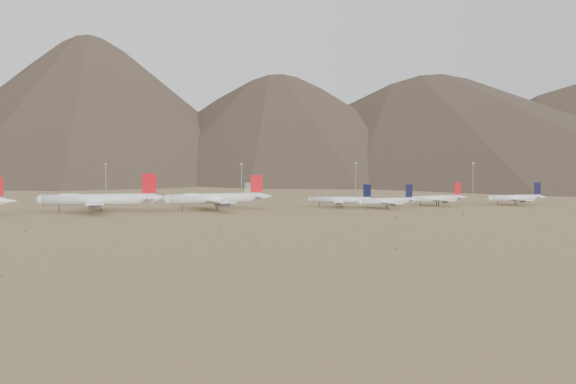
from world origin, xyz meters
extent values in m
plane|color=olive|center=(0.00, 0.00, 0.00)|extent=(3000.00, 3000.00, 0.00)
cone|color=white|center=(-113.26, 22.33, 7.29)|extent=(10.52, 6.03, 5.24)
cylinder|color=white|center=(-67.00, 27.54, 7.21)|extent=(59.38, 7.26, 6.12)
sphere|color=white|center=(-96.64, 26.98, 7.21)|extent=(6.00, 6.00, 6.00)
cone|color=white|center=(-33.82, 28.18, 7.67)|extent=(10.77, 5.72, 5.51)
cube|color=white|center=(-68.19, 27.52, 6.29)|extent=(10.53, 54.51, 0.77)
cube|color=white|center=(-38.56, 28.09, 7.82)|extent=(5.73, 20.75, 0.37)
cube|color=red|center=(-39.74, 28.07, 15.71)|extent=(7.71, 0.70, 10.87)
cylinder|color=black|center=(-87.75, 27.15, 2.07)|extent=(0.40, 0.40, 4.15)
cylinder|color=black|center=(-65.85, 29.10, 2.07)|extent=(0.49, 0.49, 4.15)
cylinder|color=black|center=(-65.79, 26.04, 2.07)|extent=(0.49, 0.49, 4.15)
ellipsoid|color=white|center=(-82.41, 27.25, 8.90)|extent=(19.05, 4.96, 3.67)
cylinder|color=slate|center=(-68.40, 38.39, 4.78)|extent=(5.98, 2.87, 2.76)
cylinder|color=slate|center=(-67.98, 16.66, 4.78)|extent=(5.98, 2.87, 2.76)
cylinder|color=slate|center=(-68.59, 48.17, 4.78)|extent=(5.98, 2.87, 2.76)
cylinder|color=slate|center=(-67.79, 6.88, 4.78)|extent=(5.98, 2.87, 2.76)
cylinder|color=white|center=(-2.77, 31.70, 6.76)|extent=(55.38, 18.54, 5.74)
sphere|color=white|center=(-29.80, 25.23, 6.76)|extent=(5.63, 5.63, 5.63)
cone|color=white|center=(27.49, 38.96, 7.19)|extent=(10.93, 7.36, 5.17)
cube|color=white|center=(-3.86, 31.44, 5.90)|extent=(20.52, 51.61, 0.72)
cube|color=white|center=(23.17, 37.92, 7.34)|extent=(9.38, 19.99, 0.34)
cube|color=red|center=(22.09, 37.66, 14.73)|extent=(7.15, 2.19, 10.19)
cylinder|color=black|center=(-21.69, 27.17, 1.95)|extent=(0.37, 0.37, 3.89)
cylinder|color=black|center=(-2.03, 33.36, 1.95)|extent=(0.46, 0.46, 3.89)
cylinder|color=black|center=(-1.36, 30.57, 1.95)|extent=(0.46, 0.46, 3.89)
ellipsoid|color=white|center=(-16.83, 28.34, 8.34)|extent=(18.30, 8.33, 3.45)
cylinder|color=slate|center=(-6.23, 41.35, 4.48)|extent=(6.01, 3.81, 2.58)
cylinder|color=slate|center=(-1.48, 21.54, 4.48)|extent=(6.01, 3.81, 2.58)
cylinder|color=slate|center=(-8.37, 50.27, 4.48)|extent=(6.01, 3.81, 2.58)
cylinder|color=slate|center=(0.66, 12.62, 4.48)|extent=(6.01, 3.81, 2.58)
cylinder|color=white|center=(72.79, 37.67, 4.51)|extent=(34.64, 13.98, 3.81)
sphere|color=white|center=(56.03, 42.84, 4.51)|extent=(3.73, 3.73, 3.73)
cone|color=white|center=(91.56, 31.88, 4.79)|extent=(7.04, 5.14, 3.43)
cube|color=white|center=(72.12, 37.88, 3.94)|extent=(14.22, 30.38, 0.48)
cube|color=white|center=(88.88, 32.71, 4.89)|extent=(6.38, 11.85, 0.23)
cube|color=black|center=(88.21, 32.92, 10.17)|extent=(4.46, 1.67, 7.52)
cylinder|color=black|center=(61.06, 41.29, 1.30)|extent=(0.40, 0.40, 2.61)
cylinder|color=black|center=(73.74, 38.37, 1.30)|extent=(0.50, 0.50, 2.61)
cylinder|color=black|center=(73.18, 36.56, 1.30)|extent=(0.50, 0.50, 2.61)
cylinder|color=slate|center=(74.60, 45.92, 3.00)|extent=(3.86, 2.67, 1.71)
cylinder|color=slate|center=(69.64, 29.83, 3.00)|extent=(3.86, 2.67, 1.71)
cylinder|color=white|center=(96.12, 21.65, 4.55)|extent=(35.27, 12.30, 3.84)
sphere|color=white|center=(78.95, 17.36, 4.55)|extent=(3.77, 3.77, 3.77)
cone|color=white|center=(115.35, 26.44, 4.84)|extent=(7.02, 4.90, 3.46)
cube|color=white|center=(95.43, 21.47, 3.97)|extent=(12.84, 30.81, 0.48)
cube|color=white|center=(112.60, 25.76, 4.93)|extent=(5.88, 11.96, 0.23)
cube|color=black|center=(111.91, 25.59, 10.26)|extent=(4.55, 1.45, 7.58)
cylinder|color=black|center=(84.10, 18.65, 1.31)|extent=(0.40, 0.40, 2.63)
cylinder|color=black|center=(96.57, 22.75, 1.31)|extent=(0.51, 0.51, 2.63)
cylinder|color=black|center=(97.03, 20.88, 1.31)|extent=(0.51, 0.51, 2.63)
cylinder|color=slate|center=(93.37, 29.72, 3.02)|extent=(3.85, 2.53, 1.73)
cylinder|color=slate|center=(97.49, 13.23, 3.02)|extent=(3.85, 2.53, 1.73)
cylinder|color=white|center=(134.67, 37.45, 4.62)|extent=(35.62, 13.85, 3.90)
sphere|color=white|center=(117.41, 32.40, 4.62)|extent=(3.83, 3.83, 3.83)
cone|color=white|center=(154.00, 43.11, 4.92)|extent=(7.20, 5.19, 3.51)
cube|color=white|center=(133.98, 37.25, 4.04)|extent=(14.18, 31.20, 0.49)
cube|color=white|center=(151.24, 42.30, 5.01)|extent=(6.40, 12.15, 0.23)
cube|color=red|center=(150.55, 42.10, 10.43)|extent=(4.59, 1.65, 7.71)
cylinder|color=black|center=(122.59, 33.92, 1.34)|extent=(0.41, 0.41, 2.67)
cylinder|color=black|center=(135.09, 38.59, 1.34)|extent=(0.51, 0.51, 2.67)
cylinder|color=black|center=(135.64, 36.72, 1.34)|extent=(0.51, 0.51, 2.67)
cylinder|color=slate|center=(131.56, 45.53, 3.07)|extent=(3.95, 2.70, 1.76)
cylinder|color=slate|center=(136.41, 28.96, 3.07)|extent=(3.95, 2.70, 1.76)
cylinder|color=white|center=(184.78, 32.71, 4.62)|extent=(36.17, 8.18, 3.90)
sphere|color=white|center=(166.93, 30.56, 4.62)|extent=(3.83, 3.83, 3.83)
cone|color=white|center=(204.78, 35.13, 4.92)|extent=(6.85, 4.26, 3.51)
cube|color=white|center=(184.07, 32.63, 4.04)|extent=(9.40, 31.29, 0.49)
cube|color=white|center=(201.92, 34.78, 5.01)|extent=(4.62, 12.02, 0.23)
cube|color=black|center=(201.21, 34.70, 10.43)|extent=(4.68, 0.91, 7.71)
cylinder|color=black|center=(172.28, 31.21, 1.34)|extent=(0.41, 0.41, 2.67)
cylinder|color=black|center=(185.38, 33.77, 1.34)|extent=(0.51, 0.51, 2.67)
cylinder|color=black|center=(185.61, 31.83, 1.34)|extent=(0.51, 0.51, 2.67)
cylinder|color=slate|center=(183.03, 41.20, 3.07)|extent=(3.78, 2.18, 1.76)
cylinder|color=slate|center=(185.10, 24.06, 3.07)|extent=(3.78, 2.18, 1.76)
cube|color=tan|center=(30.00, 120.00, 4.00)|extent=(8.00, 8.00, 8.00)
cube|color=slate|center=(30.00, 120.00, 10.00)|extent=(6.00, 6.00, 4.00)
cylinder|color=gray|center=(-67.81, 138.25, 12.50)|extent=(0.50, 0.50, 25.00)
cube|color=gray|center=(-67.81, 138.25, 25.30)|extent=(2.00, 0.60, 0.80)
cylinder|color=gray|center=(24.05, 114.77, 12.50)|extent=(0.50, 0.50, 25.00)
cube|color=gray|center=(24.05, 114.77, 25.30)|extent=(2.00, 0.60, 0.80)
cylinder|color=gray|center=(114.41, 141.71, 12.50)|extent=(0.50, 0.50, 25.00)
cube|color=gray|center=(114.41, 141.71, 25.30)|extent=(2.00, 0.60, 0.80)
cylinder|color=gray|center=(198.17, 118.49, 12.50)|extent=(0.50, 0.50, 25.00)
cube|color=gray|center=(198.17, 118.49, 25.30)|extent=(2.00, 0.60, 0.80)
ellipsoid|color=olive|center=(170.43, 2.29, 0.27)|extent=(0.65, 0.65, 0.54)
ellipsoid|color=olive|center=(65.84, -92.78, 0.27)|extent=(0.84, 0.84, 0.55)
ellipsoid|color=olive|center=(-5.09, -131.32, 0.29)|extent=(0.85, 0.85, 0.58)
ellipsoid|color=olive|center=(-11.93, -74.58, 0.34)|extent=(0.83, 0.83, 0.68)
ellipsoid|color=olive|center=(-12.16, 2.09, 0.29)|extent=(0.67, 0.67, 0.59)
ellipsoid|color=olive|center=(162.49, -28.98, 0.27)|extent=(0.66, 0.66, 0.55)
ellipsoid|color=olive|center=(-56.15, -56.67, 0.27)|extent=(0.71, 0.71, 0.53)
ellipsoid|color=olive|center=(47.76, -7.10, 0.31)|extent=(0.75, 0.75, 0.61)
ellipsoid|color=olive|center=(-67.04, -133.83, 0.19)|extent=(0.52, 0.52, 0.38)
ellipsoid|color=olive|center=(50.50, -12.89, 0.32)|extent=(0.84, 0.84, 0.63)
ellipsoid|color=olive|center=(39.33, -148.95, 0.27)|extent=(0.92, 0.92, 0.55)
ellipsoid|color=olive|center=(120.57, -121.59, 0.22)|extent=(0.58, 0.58, 0.45)
ellipsoid|color=olive|center=(122.57, -25.49, 0.31)|extent=(1.00, 1.00, 0.62)
ellipsoid|color=olive|center=(-53.41, -32.68, 0.29)|extent=(0.92, 0.92, 0.58)
ellipsoid|color=olive|center=(-15.52, -105.52, 0.22)|extent=(0.79, 0.79, 0.45)
ellipsoid|color=olive|center=(80.81, -36.94, 0.43)|extent=(1.07, 1.07, 0.85)
ellipsoid|color=olive|center=(-91.67, -65.91, 0.28)|extent=(0.97, 0.97, 0.56)
ellipsoid|color=olive|center=(-80.85, -179.60, 0.19)|extent=(0.72, 0.72, 0.39)
ellipsoid|color=olive|center=(-42.56, -36.83, 0.14)|extent=(0.55, 0.55, 0.29)
ellipsoid|color=olive|center=(179.02, -34.43, 0.32)|extent=(0.76, 0.76, 0.64)
ellipsoid|color=olive|center=(-71.63, -31.60, 0.17)|extent=(0.54, 0.54, 0.34)
camera|label=1|loc=(-45.31, -378.27, 32.07)|focal=45.00mm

